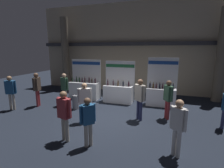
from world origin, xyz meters
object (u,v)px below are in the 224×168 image
at_px(visitor_2, 64,112).
at_px(visitor_3, 65,87).
at_px(visitor_9, 11,90).
at_px(visitor_8, 37,86).
at_px(exhibitor_booth_2, 161,94).
at_px(visitor_1, 168,96).
at_px(exhibitor_booth_0, 85,89).
at_px(visitor_0, 85,99).
at_px(exhibitor_booth_1, 118,92).
at_px(visitor_4, 178,124).
at_px(trash_bin, 76,102).
at_px(visitor_5, 88,118).
at_px(visitor_6, 140,96).

height_order(visitor_2, visitor_3, visitor_3).
bearing_deg(visitor_9, visitor_3, -162.97).
xyz_separation_m(visitor_2, visitor_8, (-3.43, 2.61, 0.06)).
distance_m(exhibitor_booth_2, visitor_9, 7.72).
bearing_deg(visitor_1, visitor_9, 66.99).
xyz_separation_m(visitor_1, visitor_8, (-6.61, -0.40, 0.07)).
relative_size(visitor_1, visitor_2, 1.00).
relative_size(visitor_3, visitor_9, 1.01).
distance_m(exhibitor_booth_0, visitor_9, 3.94).
xyz_separation_m(visitor_0, visitor_8, (-3.34, 1.01, 0.09)).
xyz_separation_m(exhibitor_booth_0, visitor_9, (-2.51, -3.00, 0.43)).
bearing_deg(visitor_8, visitor_3, 99.16).
bearing_deg(exhibitor_booth_1, visitor_8, -152.27).
bearing_deg(visitor_4, trash_bin, 9.16).
xyz_separation_m(visitor_0, visitor_5, (0.95, -1.64, -0.06)).
distance_m(visitor_0, visitor_6, 2.32).
relative_size(visitor_6, visitor_9, 1.04).
height_order(visitor_0, visitor_2, visitor_2).
relative_size(visitor_1, visitor_5, 1.08).
distance_m(exhibitor_booth_1, trash_bin, 2.51).
height_order(exhibitor_booth_0, visitor_2, exhibitor_booth_0).
distance_m(exhibitor_booth_1, visitor_8, 4.43).
bearing_deg(visitor_9, visitor_5, 143.16).
relative_size(visitor_2, visitor_9, 0.99).
relative_size(exhibitor_booth_2, visitor_0, 1.54).
bearing_deg(visitor_4, exhibitor_booth_2, -44.20).
bearing_deg(exhibitor_booth_2, visitor_1, -78.76).
height_order(visitor_3, visitor_5, visitor_3).
bearing_deg(visitor_9, visitor_2, 140.16).
relative_size(visitor_4, visitor_6, 0.94).
bearing_deg(visitor_3, exhibitor_booth_0, 85.79).
relative_size(visitor_0, visitor_9, 0.96).
distance_m(exhibitor_booth_2, visitor_3, 5.22).
bearing_deg(exhibitor_booth_2, visitor_3, -161.96).
relative_size(exhibitor_booth_1, visitor_9, 1.36).
xyz_separation_m(exhibitor_booth_2, visitor_5, (-1.96, -4.86, 0.32)).
relative_size(visitor_4, visitor_5, 1.06).
distance_m(visitor_1, visitor_9, 7.54).
bearing_deg(visitor_0, visitor_4, 130.08).
relative_size(exhibitor_booth_2, visitor_5, 1.62).
bearing_deg(visitor_2, visitor_3, 139.32).
bearing_deg(visitor_5, visitor_0, 72.09).
xyz_separation_m(trash_bin, visitor_5, (2.15, -2.92, 0.58)).
bearing_deg(visitor_3, visitor_5, -37.35).
bearing_deg(visitor_9, exhibitor_booth_2, -174.13).
height_order(trash_bin, visitor_1, visitor_1).
relative_size(trash_bin, visitor_5, 0.45).
distance_m(visitor_5, visitor_8, 5.05).
bearing_deg(visitor_8, visitor_0, 57.95).
distance_m(visitor_6, visitor_9, 6.34).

